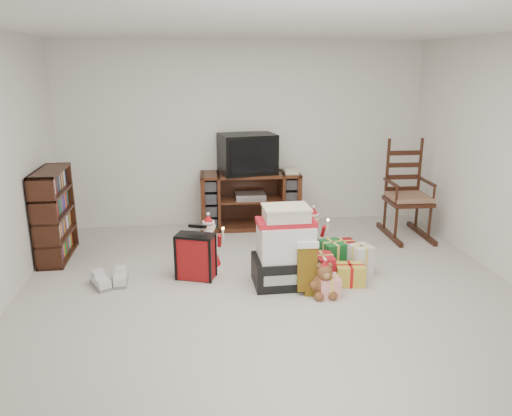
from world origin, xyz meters
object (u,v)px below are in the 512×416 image
(tv_stand, at_px, (250,200))
(santa_figurine, at_px, (313,237))
(gift_cluster, at_px, (339,266))
(bookshelf, at_px, (54,216))
(gift_pile, at_px, (285,251))
(sneaker_pair, at_px, (111,280))
(rocking_chair, at_px, (406,202))
(red_suitcase, at_px, (196,256))
(teddy_bear, at_px, (324,282))
(crt_television, at_px, (247,154))
(mrs_claus_figurine, at_px, (209,247))

(tv_stand, bearing_deg, santa_figurine, -60.93)
(gift_cluster, bearing_deg, bookshelf, 162.00)
(gift_pile, bearing_deg, sneaker_pair, 173.02)
(tv_stand, relative_size, rocking_chair, 1.04)
(bookshelf, bearing_deg, santa_figurine, -6.93)
(tv_stand, height_order, gift_pile, gift_pile)
(bookshelf, xyz_separation_m, red_suitcase, (1.60, -0.84, -0.26))
(teddy_bear, bearing_deg, santa_figurine, 81.96)
(bookshelf, relative_size, crt_television, 1.31)
(santa_figurine, bearing_deg, rocking_chair, 22.91)
(gift_pile, bearing_deg, crt_television, 94.26)
(tv_stand, relative_size, sneaker_pair, 3.40)
(bookshelf, height_order, santa_figurine, bookshelf)
(gift_pile, bearing_deg, red_suitcase, 163.61)
(red_suitcase, distance_m, mrs_claus_figurine, 0.31)
(crt_television, bearing_deg, teddy_bear, -88.03)
(gift_pile, bearing_deg, teddy_bear, -46.36)
(mrs_claus_figurine, distance_m, gift_cluster, 1.43)
(crt_television, bearing_deg, tv_stand, -16.68)
(mrs_claus_figurine, distance_m, sneaker_pair, 1.10)
(teddy_bear, distance_m, santa_figurine, 1.08)
(tv_stand, distance_m, santa_figurine, 1.32)
(teddy_bear, bearing_deg, tv_stand, 101.30)
(gift_cluster, height_order, crt_television, crt_television)
(santa_figurine, height_order, crt_television, crt_television)
(red_suitcase, bearing_deg, gift_pile, 4.21)
(mrs_claus_figurine, bearing_deg, gift_pile, -35.13)
(gift_pile, distance_m, mrs_claus_figurine, 0.93)
(santa_figurine, xyz_separation_m, sneaker_pair, (-2.25, -0.53, -0.18))
(teddy_bear, relative_size, santa_figurine, 0.57)
(rocking_chair, distance_m, teddy_bear, 2.28)
(mrs_claus_figurine, xyz_separation_m, sneaker_pair, (-1.03, -0.33, -0.19))
(gift_pile, relative_size, crt_television, 1.02)
(tv_stand, distance_m, crt_television, 0.65)
(tv_stand, height_order, bookshelf, bookshelf)
(gift_pile, distance_m, gift_cluster, 0.65)
(red_suitcase, height_order, gift_cluster, red_suitcase)
(gift_pile, xyz_separation_m, crt_television, (-0.16, 1.91, 0.68))
(mrs_claus_figurine, xyz_separation_m, gift_cluster, (1.36, -0.45, -0.11))
(gift_pile, height_order, crt_television, crt_television)
(red_suitcase, bearing_deg, rocking_chair, 41.03)
(red_suitcase, xyz_separation_m, sneaker_pair, (-0.88, -0.06, -0.19))
(rocking_chair, xyz_separation_m, gift_pile, (-1.86, -1.32, -0.09))
(tv_stand, distance_m, gift_cluster, 1.98)
(rocking_chair, bearing_deg, tv_stand, 165.35)
(bookshelf, bearing_deg, mrs_claus_figurine, -17.84)
(rocking_chair, distance_m, sneaker_pair, 3.84)
(bookshelf, bearing_deg, gift_pile, -23.60)
(rocking_chair, height_order, red_suitcase, rocking_chair)
(rocking_chair, bearing_deg, teddy_bear, -131.34)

